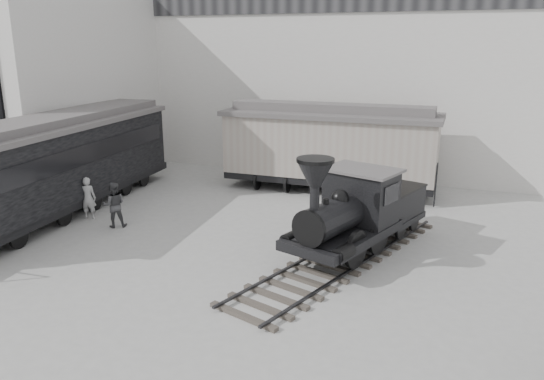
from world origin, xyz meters
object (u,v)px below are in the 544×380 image
at_px(locomotive, 355,216).
at_px(visitor_b, 114,205).
at_px(boxcar, 330,146).
at_px(passenger_coach, 61,163).
at_px(visitor_a, 88,198).

relative_size(locomotive, visitor_b, 5.86).
height_order(locomotive, boxcar, boxcar).
bearing_deg(passenger_coach, locomotive, -5.53).
bearing_deg(locomotive, visitor_b, -158.18).
relative_size(locomotive, passenger_coach, 0.73).
bearing_deg(visitor_a, visitor_b, 143.09).
relative_size(boxcar, visitor_a, 5.90).
distance_m(passenger_coach, visitor_b, 3.37).
bearing_deg(passenger_coach, boxcar, 32.59).
bearing_deg(passenger_coach, visitor_b, -19.69).
bearing_deg(locomotive, visitor_a, -161.09).
bearing_deg(boxcar, locomotive, -70.17).
height_order(locomotive, passenger_coach, passenger_coach).
bearing_deg(visitor_a, boxcar, -157.74).
bearing_deg(visitor_b, visitor_a, -48.44).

